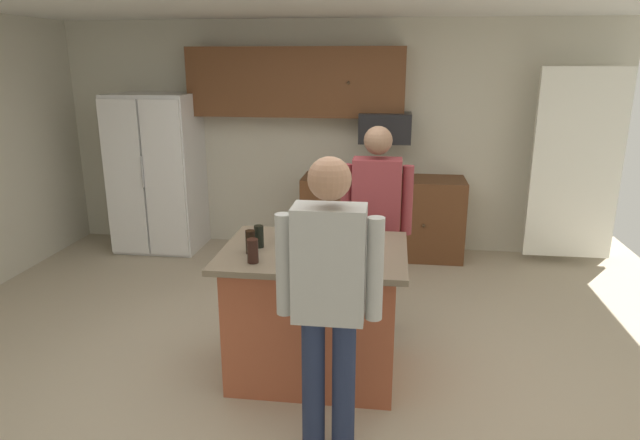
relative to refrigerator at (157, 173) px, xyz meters
The scene contains 18 objects.
floor 3.24m from the refrigerator, 49.98° to the right, with size 7.04×7.04×0.00m, color #B7A88E.
back_wall 2.08m from the refrigerator, 11.81° to the left, with size 6.40×0.10×2.60m, color beige.
french_door_window_panel 4.60m from the refrigerator, ahead, with size 0.90×0.06×2.00m, color white.
cabinet_run_upper 1.91m from the refrigerator, ahead, with size 2.40×0.38×0.75m.
cabinet_run_lower 2.64m from the refrigerator, ahead, with size 1.80×0.63×0.90m.
refrigerator is the anchor object (origin of this frame).
microwave_over_range 2.66m from the refrigerator, ahead, with size 0.56×0.40×0.32m, color black.
kitchen_island 3.35m from the refrigerator, 48.70° to the right, with size 1.25×0.96×0.93m.
person_elder_center 3.11m from the refrigerator, 33.90° to the right, with size 0.57×0.22×1.68m.
person_guest_by_door 4.08m from the refrigerator, 54.17° to the right, with size 0.57×0.22×1.70m.
glass_pilsner 3.18m from the refrigerator, 55.78° to the right, with size 0.06×0.06×0.16m.
mug_blue_stoneware 3.76m from the refrigerator, 47.44° to the right, with size 0.13×0.09×0.10m.
tumbler_amber 3.02m from the refrigerator, 50.05° to the right, with size 0.07×0.07×0.14m.
mug_ceramic_white 3.51m from the refrigerator, 50.56° to the right, with size 0.12×0.08×0.09m.
glass_stout_tall 3.08m from the refrigerator, 48.32° to the right, with size 0.07×0.07×0.17m.
glass_dark_ale 3.35m from the refrigerator, 56.60° to the right, with size 0.07×0.07×0.15m.
glass_short_whisky 3.09m from the refrigerator, 54.05° to the right, with size 0.07×0.07×0.15m.
serving_tray 3.38m from the refrigerator, 45.19° to the right, with size 0.44×0.30×0.04m.
Camera 1 is at (0.70, -3.63, 2.17)m, focal length 31.20 mm.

